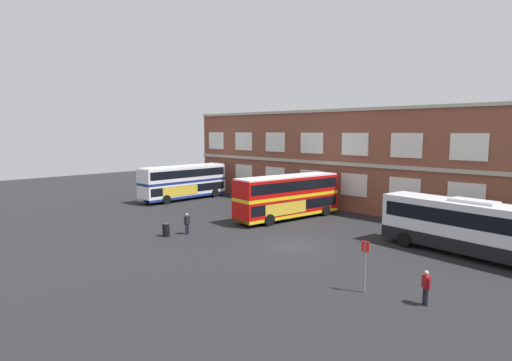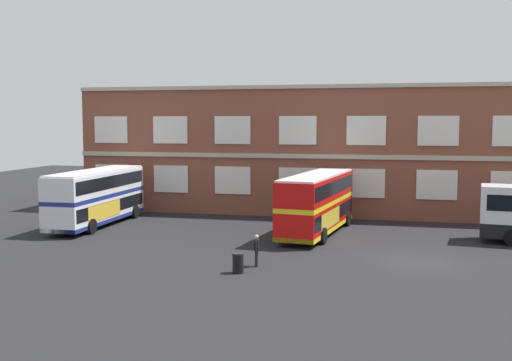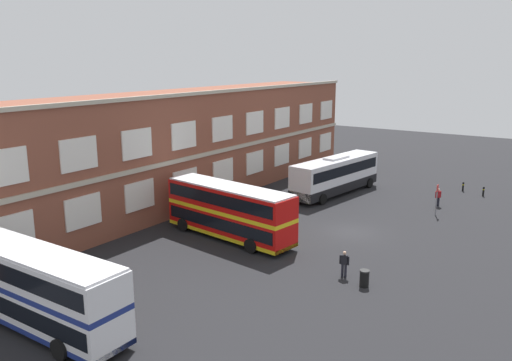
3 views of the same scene
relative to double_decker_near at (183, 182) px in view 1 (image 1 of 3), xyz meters
The scene contains 9 objects.
ground_plane 23.22m from the double_decker_near, 12.06° to the right, with size 120.00×120.00×0.00m, color black.
brick_terminal_building 24.55m from the double_decker_near, 27.21° to the left, with size 53.17×8.19×10.48m.
double_decker_near is the anchor object (origin of this frame).
double_decker_middle 16.18m from the double_decker_near, ahead, with size 3.98×11.24×4.07m.
touring_coach 32.64m from the double_decker_near, ahead, with size 12.23×4.13×3.80m.
waiting_passenger 35.34m from the double_decker_near, 17.08° to the right, with size 0.56×0.47×1.70m.
second_passenger 17.53m from the double_decker_near, 34.87° to the right, with size 0.29×0.64×1.70m.
bus_stand_flag 32.78m from the double_decker_near, 19.62° to the right, with size 0.44×0.10×2.70m.
station_litter_bin 18.06m from the double_decker_near, 40.12° to the right, with size 0.60×0.60×1.03m.
Camera 1 is at (18.98, -22.94, 8.25)m, focal length 29.73 mm.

